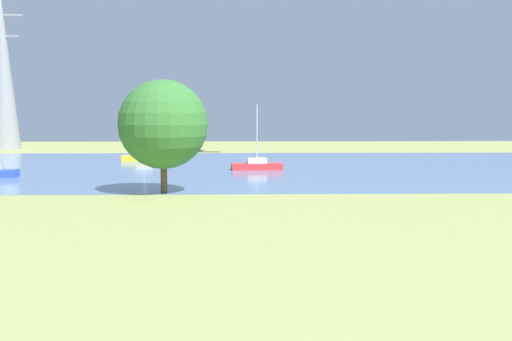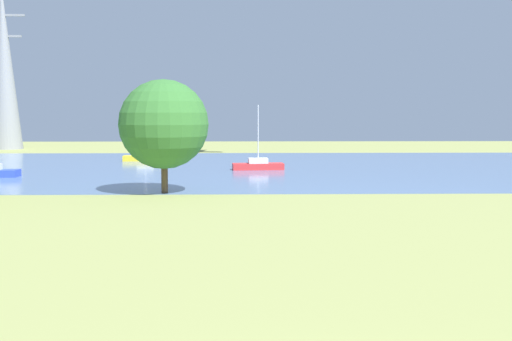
% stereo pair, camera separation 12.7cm
% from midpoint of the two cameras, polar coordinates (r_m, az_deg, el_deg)
% --- Properties ---
extents(ground_plane, '(160.00, 160.00, 0.00)m').
position_cam_midpoint_polar(ground_plane, '(31.68, 3.52, -4.27)').
color(ground_plane, '#8C9351').
extents(water_surface, '(140.00, 40.00, 0.02)m').
position_cam_midpoint_polar(water_surface, '(59.41, 1.27, 0.36)').
color(water_surface, '#5674A0').
rests_on(water_surface, ground).
extents(sailboat_red, '(4.92, 1.96, 6.11)m').
position_cam_midpoint_polar(sailboat_red, '(56.26, 0.26, 0.52)').
color(sailboat_red, red).
rests_on(sailboat_red, water_surface).
extents(sailboat_yellow, '(4.83, 1.59, 6.68)m').
position_cam_midpoint_polar(sailboat_yellow, '(67.47, -10.47, 1.28)').
color(sailboat_yellow, yellow).
rests_on(sailboat_yellow, water_surface).
extents(tree_mid_shore, '(5.96, 5.96, 7.60)m').
position_cam_midpoint_polar(tree_mid_shore, '(40.20, -8.71, 4.38)').
color(tree_mid_shore, brown).
rests_on(tree_mid_shore, ground).
extents(electricity_pylon, '(6.40, 4.40, 24.28)m').
position_cam_midpoint_polar(electricity_pylon, '(95.67, -22.87, 9.19)').
color(electricity_pylon, gray).
rests_on(electricity_pylon, ground).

